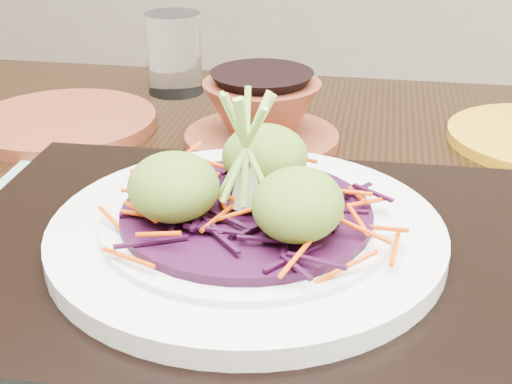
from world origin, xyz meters
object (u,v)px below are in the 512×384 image
(water_glass, at_px, (174,53))
(terracotta_bowl_set, at_px, (262,117))
(white_plate, at_px, (247,231))
(dining_table, at_px, (205,375))
(terracotta_side_plate, at_px, (64,123))
(serving_tray, at_px, (247,254))

(water_glass, bearing_deg, terracotta_bowl_set, -41.11)
(white_plate, height_order, water_glass, water_glass)
(terracotta_bowl_set, bearing_deg, white_plate, -75.30)
(dining_table, distance_m, terracotta_side_plate, 0.31)
(dining_table, xyz_separation_m, terracotta_bowl_set, (-0.02, 0.20, 0.14))
(dining_table, relative_size, white_plate, 5.54)
(terracotta_bowl_set, bearing_deg, dining_table, -84.91)
(terracotta_side_plate, bearing_deg, white_plate, -37.42)
(white_plate, height_order, terracotta_bowl_set, terracotta_bowl_set)
(terracotta_side_plate, xyz_separation_m, water_glass, (0.06, 0.14, 0.04))
(serving_tray, xyz_separation_m, terracotta_side_plate, (-0.26, 0.20, -0.01))
(terracotta_side_plate, height_order, terracotta_bowl_set, terracotta_bowl_set)
(terracotta_bowl_set, bearing_deg, serving_tray, -75.30)
(water_glass, xyz_separation_m, terracotta_bowl_set, (0.14, -0.12, -0.02))
(serving_tray, height_order, terracotta_bowl_set, terracotta_bowl_set)
(water_glass, relative_size, terracotta_bowl_set, 0.54)
(dining_table, relative_size, serving_tray, 3.60)
(dining_table, relative_size, terracotta_bowl_set, 8.54)
(dining_table, bearing_deg, terracotta_side_plate, 132.21)
(white_plate, xyz_separation_m, terracotta_bowl_set, (-0.06, 0.22, -0.00))
(water_glass, bearing_deg, dining_table, -64.06)
(serving_tray, height_order, white_plate, white_plate)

